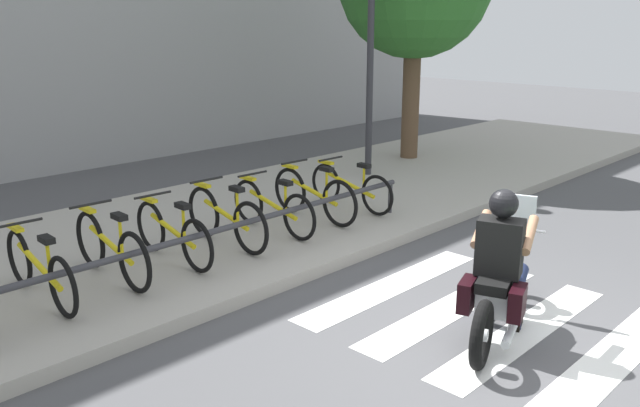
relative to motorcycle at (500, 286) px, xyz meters
The scene contains 17 objects.
ground_plane 0.56m from the motorcycle, 140.02° to the right, with size 48.00×48.00×0.00m, color #4C4C4F.
sidewalk 4.36m from the motorcycle, 93.27° to the left, with size 24.00×4.40×0.15m, color #A8A399.
crosswalk_stripe_1 1.11m from the motorcycle, 81.17° to the right, with size 2.80×0.40×0.01m, color white.
crosswalk_stripe_2 0.52m from the motorcycle, 53.02° to the right, with size 2.80×0.40×0.01m, color white.
crosswalk_stripe_3 0.76m from the motorcycle, 75.19° to the left, with size 2.80×0.40×0.01m, color white.
crosswalk_stripe_4 1.47m from the motorcycle, 83.58° to the left, with size 2.80×0.40×0.01m, color white.
motorcycle is the anchor object (origin of this frame).
rider 0.37m from the motorcycle, 163.69° to the right, with size 0.74×0.67×1.42m.
bicycle_1 4.48m from the motorcycle, 129.46° to the left, with size 0.48×1.70×0.74m.
bicycle_2 4.03m from the motorcycle, 120.94° to the left, with size 0.48×1.66×0.79m.
bicycle_3 3.70m from the motorcycle, 110.58° to the left, with size 0.48×1.61×0.75m.
bicycle_4 3.50m from the motorcycle, 98.62° to the left, with size 0.48×1.63×0.80m.
bicycle_5 3.47m from the motorcycle, 85.87° to the left, with size 0.48×1.65×0.74m.
bicycle_6 3.61m from the motorcycle, 73.50° to the left, with size 0.48×1.67×0.79m.
bicycle_7 3.90m from the motorcycle, 62.53° to the left, with size 0.48×1.64×0.72m.
bike_rack 3.05m from the motorcycle, 107.43° to the left, with size 6.02×0.07×0.49m.
street_lamp 6.36m from the motorcycle, 51.72° to the left, with size 0.28×0.28×4.01m.
Camera 1 is at (-5.02, -2.53, 2.85)m, focal length 36.71 mm.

